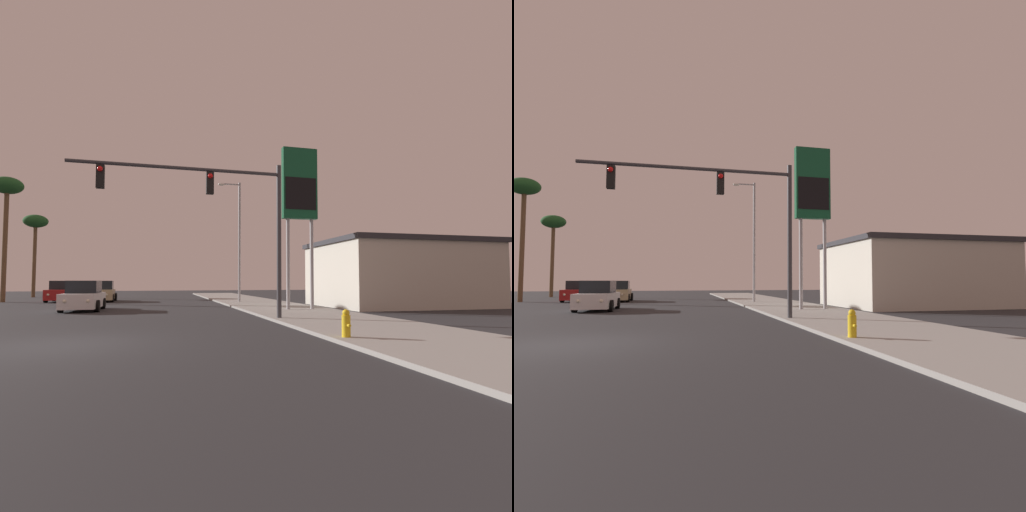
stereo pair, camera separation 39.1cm
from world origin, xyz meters
TOP-DOWN VIEW (x-y plane):
  - ground_plane at (0.00, 0.00)m, footprint 120.00×120.00m
  - sidewalk_right at (9.50, 10.00)m, footprint 5.00×60.00m
  - building_gas_station at (18.00, 12.15)m, footprint 10.30×8.30m
  - car_tan at (-1.83, 23.29)m, footprint 2.04×4.34m
  - car_red at (-4.92, 23.83)m, footprint 2.04×4.32m
  - car_white at (-1.58, 12.91)m, footprint 2.04×4.33m
  - traffic_light_mast at (4.87, 4.78)m, footprint 8.56×0.36m
  - street_lamp at (8.31, 17.97)m, footprint 1.74×0.24m
  - gas_station_sign at (10.10, 9.47)m, footprint 2.00×0.42m
  - fire_hydrant at (7.43, -1.22)m, footprint 0.24×0.34m
  - palm_tree_far at (-9.77, 34.00)m, footprint 2.40×2.40m
  - palm_tree_mid at (-9.26, 24.00)m, footprint 2.40×2.40m

SIDE VIEW (x-z plane):
  - ground_plane at x=0.00m, z-range 0.00..0.00m
  - sidewalk_right at x=9.50m, z-range 0.00..0.12m
  - fire_hydrant at x=7.43m, z-range 0.11..0.87m
  - car_tan at x=-1.83m, z-range -0.08..1.60m
  - car_red at x=-4.92m, z-range -0.08..1.60m
  - car_white at x=-1.58m, z-range -0.08..1.60m
  - building_gas_station at x=18.00m, z-range 0.01..4.31m
  - traffic_light_mast at x=4.87m, z-range 1.54..8.04m
  - street_lamp at x=8.31m, z-range 0.62..9.62m
  - gas_station_sign at x=10.10m, z-range 2.12..11.12m
  - palm_tree_far at x=-9.77m, z-range 3.13..11.65m
  - palm_tree_mid at x=-9.26m, z-range 3.68..13.62m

